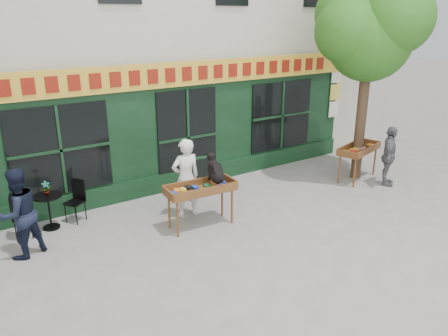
{
  "coord_description": "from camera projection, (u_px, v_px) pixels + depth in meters",
  "views": [
    {
      "loc": [
        -5.31,
        -7.35,
        4.34
      ],
      "look_at": [
        -0.07,
        0.5,
        1.06
      ],
      "focal_mm": 35.0,
      "sensor_mm": 36.0,
      "label": 1
    }
  ],
  "objects": [
    {
      "name": "bistro_chair_left",
      "position": [
        17.0,
        213.0,
        8.88
      ],
      "size": [
        0.43,
        0.43,
        0.95
      ],
      "rotation": [
        0.0,
        0.0,
        1.36
      ],
      "color": "black",
      "rests_on": "ground"
    },
    {
      "name": "book_cart_center",
      "position": [
        201.0,
        191.0,
        9.31
      ],
      "size": [
        1.54,
        0.72,
        0.99
      ],
      "rotation": [
        0.0,
        0.0,
        -0.07
      ],
      "color": "brown",
      "rests_on": "ground"
    },
    {
      "name": "man_left",
      "position": [
        18.0,
        214.0,
        8.1
      ],
      "size": [
        1.05,
        0.95,
        1.76
      ],
      "primitive_type": "imported",
      "rotation": [
        0.0,
        0.0,
        3.54
      ],
      "color": "black",
      "rests_on": "ground"
    },
    {
      "name": "bistro_chair_right",
      "position": [
        77.0,
        197.0,
        9.69
      ],
      "size": [
        0.5,
        0.5,
        0.95
      ],
      "rotation": [
        0.0,
        0.0,
        -1.0
      ],
      "color": "black",
      "rests_on": "ground"
    },
    {
      "name": "ground",
      "position": [
        239.0,
        217.0,
        9.99
      ],
      "size": [
        80.0,
        80.0,
        0.0
      ],
      "primitive_type": "plane",
      "color": "slate",
      "rests_on": "ground"
    },
    {
      "name": "street_tree",
      "position": [
        370.0,
        26.0,
        11.19
      ],
      "size": [
        3.05,
        2.9,
        5.6
      ],
      "color": "#382619",
      "rests_on": "ground"
    },
    {
      "name": "chalkboard",
      "position": [
        203.0,
        171.0,
        11.77
      ],
      "size": [
        0.58,
        0.27,
        0.79
      ],
      "rotation": [
        0.0,
        0.0,
        -0.14
      ],
      "color": "black",
      "rests_on": "ground"
    },
    {
      "name": "book_cart_right",
      "position": [
        359.0,
        151.0,
        12.07
      ],
      "size": [
        1.61,
        0.99,
        0.99
      ],
      "rotation": [
        0.0,
        0.0,
        0.27
      ],
      "color": "brown",
      "rests_on": "ground"
    },
    {
      "name": "dog",
      "position": [
        216.0,
        168.0,
        9.3
      ],
      "size": [
        0.38,
        0.62,
        0.6
      ],
      "primitive_type": null,
      "rotation": [
        0.0,
        0.0,
        -0.07
      ],
      "color": "black",
      "rests_on": "book_cart_center"
    },
    {
      "name": "potted_plant",
      "position": [
        46.0,
        188.0,
        9.16
      ],
      "size": [
        0.18,
        0.12,
        0.32
      ],
      "primitive_type": "imported",
      "rotation": [
        0.0,
        0.0,
        0.05
      ],
      "color": "gray",
      "rests_on": "bistro_table"
    },
    {
      "name": "woman",
      "position": [
        186.0,
        178.0,
        9.79
      ],
      "size": [
        0.69,
        0.48,
        1.82
      ],
      "primitive_type": "imported",
      "rotation": [
        0.0,
        0.0,
        3.07
      ],
      "color": "white",
      "rests_on": "ground"
    },
    {
      "name": "man_right",
      "position": [
        389.0,
        156.0,
        11.64
      ],
      "size": [
        1.01,
        0.87,
        1.63
      ],
      "primitive_type": "imported",
      "rotation": [
        0.0,
        0.0,
        0.61
      ],
      "color": "#58585D",
      "rests_on": "ground"
    },
    {
      "name": "bistro_table",
      "position": [
        49.0,
        205.0,
        9.29
      ],
      "size": [
        0.6,
        0.6,
        0.76
      ],
      "color": "black",
      "rests_on": "ground"
    }
  ]
}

